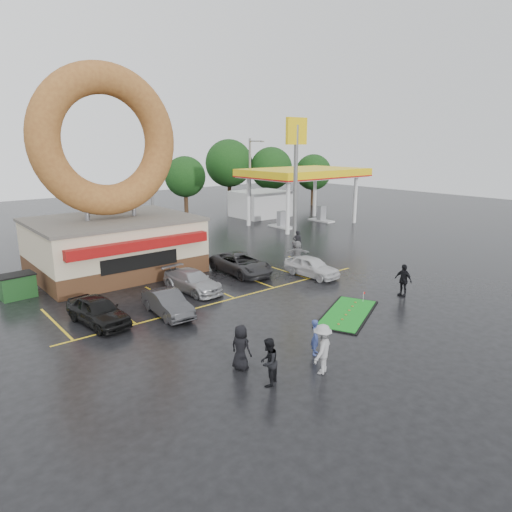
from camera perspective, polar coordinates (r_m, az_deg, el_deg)
ground at (r=23.56m, az=2.31°, el=-7.40°), size 120.00×120.00×0.00m
donut_shop at (r=31.80m, az=-17.68°, el=5.91°), size 10.20×8.70×13.50m
gas_station at (r=51.11m, az=3.54°, el=8.53°), size 12.30×13.65×5.90m
shell_sign at (r=39.59m, az=5.01°, el=12.23°), size 2.20×0.36×10.60m
streetlight_mid at (r=41.82m, az=-12.90°, el=8.46°), size 0.40×2.21×9.00m
streetlight_right at (r=49.15m, az=-0.70°, el=9.60°), size 0.40×2.21×9.00m
tree_far_a at (r=61.72m, az=1.90°, el=10.88°), size 5.60×5.60×8.00m
tree_far_b at (r=64.47m, az=7.17°, el=10.34°), size 4.90×4.90×7.00m
tree_far_c at (r=62.31m, az=-3.39°, el=11.50°), size 6.30×6.30×9.00m
tree_far_d at (r=56.32m, az=-8.84°, el=9.75°), size 4.90×4.90×7.00m
car_black at (r=23.49m, az=-19.14°, el=-6.47°), size 2.16×4.23×1.38m
car_dgrey at (r=23.80m, az=-10.98°, el=-5.82°), size 1.55×3.88×1.26m
car_silver at (r=27.25m, az=-7.95°, el=-3.11°), size 2.18×4.48×1.26m
car_grey at (r=30.58m, az=-1.90°, el=-0.95°), size 2.39×5.05×1.39m
car_white at (r=30.17m, az=6.97°, el=-1.31°), size 1.83×4.02×1.34m
person_blue at (r=19.35m, az=7.46°, el=-10.01°), size 0.67×0.61×1.53m
person_blackjkt at (r=16.91m, az=1.56°, el=-13.10°), size 1.09×1.02×1.80m
person_hoodie at (r=17.84m, az=8.27°, el=-11.44°), size 1.45×1.17×1.96m
person_bystander at (r=17.99m, az=-1.92°, el=-11.34°), size 0.80×1.01×1.80m
person_cameraman at (r=27.45m, az=17.92°, el=-2.88°), size 0.51×1.12×1.88m
person_walker_near at (r=32.52m, az=5.20°, el=0.33°), size 1.62×1.57×1.85m
person_walker_far at (r=35.74m, az=5.18°, el=1.67°), size 0.85×0.80×1.96m
dumpster at (r=29.24m, az=-27.70°, el=-3.40°), size 1.88×1.33×1.30m
putting_green at (r=24.11m, az=11.36°, el=-7.06°), size 5.44×4.08×0.62m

